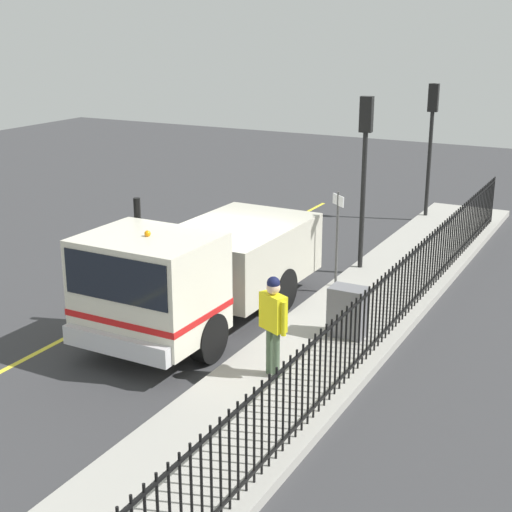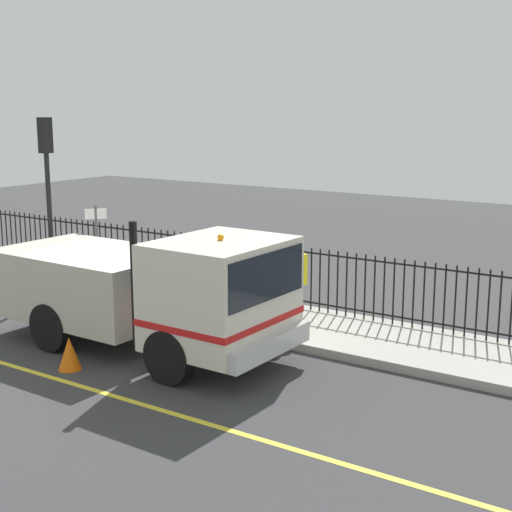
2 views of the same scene
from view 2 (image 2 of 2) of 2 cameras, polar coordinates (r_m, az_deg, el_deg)
name	(u,v)px [view 2 (image 2 of 2)]	position (r m, az deg, el deg)	size (l,w,h in m)	color
ground_plane	(116,344)	(15.17, -10.80, -6.69)	(51.97, 51.97, 0.00)	#38383A
sidewalk_slab	(203,308)	(17.19, -4.15, -4.02)	(2.50, 23.62, 0.17)	#A3A099
lane_marking	(37,373)	(13.90, -16.64, -8.70)	(0.12, 21.26, 0.01)	yellow
work_truck	(156,287)	(14.16, -7.78, -2.39)	(2.54, 6.39, 2.76)	silver
worker_standing	(294,273)	(15.28, 2.95, -1.33)	(0.61, 0.43, 1.83)	yellow
iron_fence	(228,266)	(17.77, -2.21, -0.80)	(0.04, 20.11, 1.43)	black
traffic_light_near	(47,170)	(18.60, -15.90, 6.47)	(0.31, 0.23, 4.26)	black
utility_cabinet	(221,283)	(17.06, -2.70, -2.08)	(0.72, 0.49, 1.01)	slate
traffic_cone	(69,353)	(13.84, -14.27, -7.34)	(0.42, 0.42, 0.60)	orange
street_sign	(97,241)	(17.61, -12.25, 1.14)	(0.40, 0.35, 2.26)	#4C4C4C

